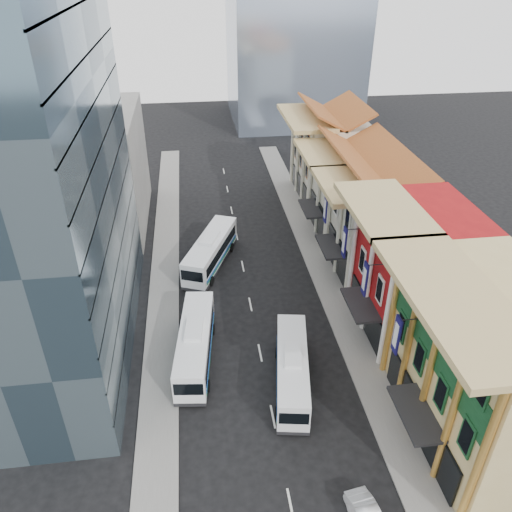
{
  "coord_description": "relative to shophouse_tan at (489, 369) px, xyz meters",
  "views": [
    {
      "loc": [
        -4.56,
        -17.11,
        29.84
      ],
      "look_at": [
        0.62,
        22.47,
        5.26
      ],
      "focal_mm": 35.0,
      "sensor_mm": 36.0,
      "label": 1
    }
  ],
  "objects": [
    {
      "name": "shophouse_red",
      "position": [
        0.0,
        12.0,
        0.0
      ],
      "size": [
        8.0,
        10.0,
        12.0
      ],
      "primitive_type": "cube",
      "color": "#9C1112",
      "rests_on": "ground"
    },
    {
      "name": "shophouse_cream_mid",
      "position": [
        0.0,
        30.5,
        -1.0
      ],
      "size": [
        8.0,
        9.0,
        10.0
      ],
      "primitive_type": "cube",
      "color": "beige",
      "rests_on": "ground"
    },
    {
      "name": "bus_right",
      "position": [
        -12.0,
        6.06,
        -4.33
      ],
      "size": [
        4.14,
        10.66,
        3.34
      ],
      "primitive_type": null,
      "rotation": [
        0.0,
        0.0,
        -0.17
      ],
      "color": "white",
      "rests_on": "ground"
    },
    {
      "name": "sidewalk_left",
      "position": [
        -22.5,
        17.0,
        -5.92
      ],
      "size": [
        3.0,
        90.0,
        0.15
      ],
      "primitive_type": "cube",
      "color": "slate",
      "rests_on": "ground"
    },
    {
      "name": "office_tower",
      "position": [
        -31.0,
        14.0,
        9.0
      ],
      "size": [
        12.0,
        26.0,
        30.0
      ],
      "primitive_type": "cube",
      "color": "#415867",
      "rests_on": "ground"
    },
    {
      "name": "bus_left_near",
      "position": [
        -19.5,
        9.96,
        -4.24
      ],
      "size": [
        3.81,
        11.18,
        3.52
      ],
      "primitive_type": null,
      "rotation": [
        0.0,
        0.0,
        -0.12
      ],
      "color": "white",
      "rests_on": "ground"
    },
    {
      "name": "bus_left_far",
      "position": [
        -17.42,
        24.73,
        -4.18
      ],
      "size": [
        6.74,
        11.53,
        3.64
      ],
      "primitive_type": null,
      "rotation": [
        0.0,
        0.0,
        -0.39
      ],
      "color": "white",
      "rests_on": "ground"
    },
    {
      "name": "shophouse_cream_near",
      "position": [
        0.0,
        21.5,
        -1.0
      ],
      "size": [
        8.0,
        9.0,
        10.0
      ],
      "primitive_type": "cube",
      "color": "beige",
      "rests_on": "ground"
    },
    {
      "name": "shophouse_tan",
      "position": [
        0.0,
        0.0,
        0.0
      ],
      "size": [
        8.0,
        14.0,
        12.0
      ],
      "primitive_type": "cube",
      "color": "#D0B978",
      "rests_on": "ground"
    },
    {
      "name": "office_block_far",
      "position": [
        -30.0,
        37.0,
        1.0
      ],
      "size": [
        10.0,
        18.0,
        14.0
      ],
      "primitive_type": "cube",
      "color": "gray",
      "rests_on": "ground"
    },
    {
      "name": "sidewalk_right",
      "position": [
        -5.5,
        17.0,
        -5.92
      ],
      "size": [
        3.0,
        90.0,
        0.15
      ],
      "primitive_type": "cube",
      "color": "slate",
      "rests_on": "ground"
    },
    {
      "name": "shophouse_cream_far",
      "position": [
        0.0,
        41.0,
        -0.5
      ],
      "size": [
        8.0,
        12.0,
        11.0
      ],
      "primitive_type": "cube",
      "color": "beige",
      "rests_on": "ground"
    }
  ]
}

